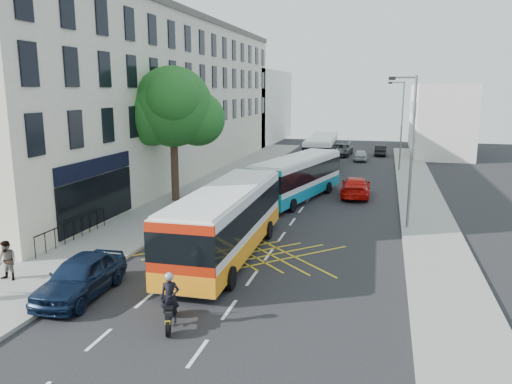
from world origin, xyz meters
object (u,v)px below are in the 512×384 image
Objects in this scene: red_hatchback at (356,187)px; distant_car_grey at (341,150)px; lamp_near at (410,144)px; street_tree at (172,107)px; bus_far at (321,151)px; distant_car_silver at (361,155)px; pedestrian_near at (7,261)px; parked_car_silver at (198,213)px; bus_near at (227,221)px; lamp_far at (401,121)px; distant_car_dark at (381,150)px; bus_mid at (298,177)px; parked_car_blue at (81,276)px; motorbike at (170,301)px.

distant_car_grey is at bearing -83.74° from red_hatchback.
street_tree is at bearing 168.60° from lamp_near.
distant_car_silver is (3.48, 5.64, -1.01)m from bus_far.
street_tree is 5.58× the size of pedestrian_near.
bus_far is at bearing 77.45° from parked_car_silver.
bus_near is 2.45× the size of parked_car_silver.
bus_near is (-8.01, -26.60, -2.97)m from lamp_far.
distant_car_silver is 5.39m from distant_car_dark.
bus_far is (-0.22, 14.68, 0.05)m from bus_mid.
distant_car_grey is (5.67, 42.15, -0.09)m from parked_car_blue.
pedestrian_near is at bearing -98.26° from distant_car_grey.
parked_car_blue is (2.91, -15.21, -5.53)m from street_tree.
distant_car_grey is at bearing 69.76° from motorbike.
street_tree is 31.67m from distant_car_dark.
bus_near is at bearing -55.02° from street_tree.
lamp_near reaches higher than parked_car_silver.
motorbike is 45.29m from distant_car_dark.
distant_car_dark is (9.38, 33.47, -0.16)m from parked_car_silver.
bus_near is 2.50× the size of parked_car_blue.
street_tree is 22.57m from lamp_far.
distant_car_dark is (1.41, 23.41, -0.11)m from red_hatchback.
motorbike is (7.05, -16.57, -5.44)m from street_tree.
lamp_near is 30.78m from distant_car_grey.
motorbike is at bearing 82.87° from distant_car_dark.
lamp_far is 4.03× the size of motorbike.
parked_car_silver is 10.56m from pedestrian_near.
pedestrian_near is (-15.24, -11.90, -3.68)m from lamp_near.
motorbike is 0.57× the size of distant_car_silver.
street_tree reaches higher than lamp_far.
distant_car_silver is at bearing 64.72° from street_tree.
street_tree is at bearing 63.80° from distant_car_silver.
lamp_far is at bearing 99.06° from distant_car_dark.
motorbike is at bearing -20.78° from parked_car_blue.
bus_mid reaches higher than parked_car_blue.
bus_mid reaches higher than distant_car_dark.
lamp_near is (14.71, -2.97, -1.68)m from street_tree.
bus_mid is 2.41× the size of parked_car_blue.
lamp_far is at bearing -7.36° from bus_far.
distant_car_silver is at bearing -89.72° from red_hatchback.
street_tree is 16.44m from parked_car_blue.
lamp_far is 2.21× the size of distant_car_dark.
bus_near reaches higher than motorbike.
parked_car_silver is at bearing 124.10° from bus_near.
lamp_far is 1.79× the size of parked_car_blue.
lamp_far is 0.72× the size of bus_near.
parked_car_blue is 2.83× the size of pedestrian_near.
lamp_near reaches higher than motorbike.
bus_far reaches higher than distant_car_silver.
distant_car_grey is (1.88, 36.51, -0.98)m from bus_near.
lamp_far reaches higher than parked_car_silver.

